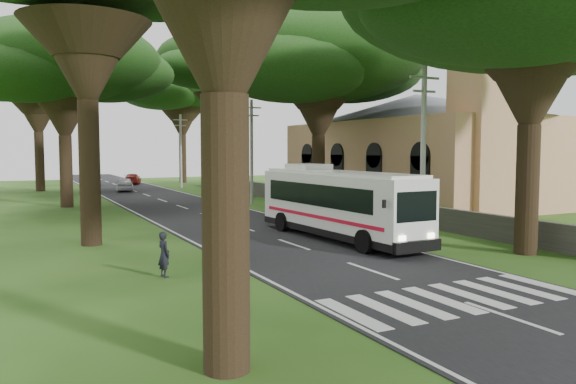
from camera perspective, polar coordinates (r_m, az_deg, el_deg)
ground at (r=18.26m, az=12.11°, el=-9.12°), size 140.00×140.00×0.00m
road at (r=40.66m, az=-10.32°, el=-1.66°), size 8.00×120.00×0.04m
crosswalk at (r=16.79m, az=16.42°, el=-10.40°), size 8.00×3.00×0.01m
property_wall at (r=43.04m, az=1.64°, el=-0.48°), size 0.35×50.00×1.20m
church at (r=45.76m, az=13.01°, el=5.10°), size 14.00×24.00×11.60m
pole_near at (r=25.89m, az=13.57°, el=4.13°), size 1.60×0.24×8.00m
pole_mid at (r=43.20m, az=-3.72°, el=4.29°), size 1.60×0.24×8.00m
pole_far at (r=62.14m, az=-10.83°, el=4.24°), size 1.60×0.24×8.00m
tree_l_midb at (r=44.48m, az=-21.90°, el=12.13°), size 13.91×13.91×13.55m
tree_l_far at (r=62.44m, az=-24.18°, el=11.24°), size 15.62×15.62×15.52m
tree_r_mida at (r=39.38m, az=3.15°, el=13.35°), size 14.56×14.56×13.57m
tree_r_midb at (r=55.75m, az=-6.67°, el=12.97°), size 12.63×12.63×15.51m
tree_r_far at (r=73.02m, az=-10.75°, el=10.58°), size 15.01×15.01×15.54m
coach_bus at (r=26.42m, az=5.04°, el=-1.09°), size 2.92×10.98×3.21m
distant_car_a at (r=58.48m, az=-16.24°, el=0.75°), size 2.32×4.30×1.39m
distant_car_b at (r=68.92m, az=-19.51°, el=1.16°), size 2.57×4.17×1.30m
distant_car_c at (r=70.09m, az=-15.52°, el=1.29°), size 2.86×4.68×1.27m
pedestrian at (r=19.09m, az=-12.49°, el=-6.21°), size 0.48×0.62×1.52m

